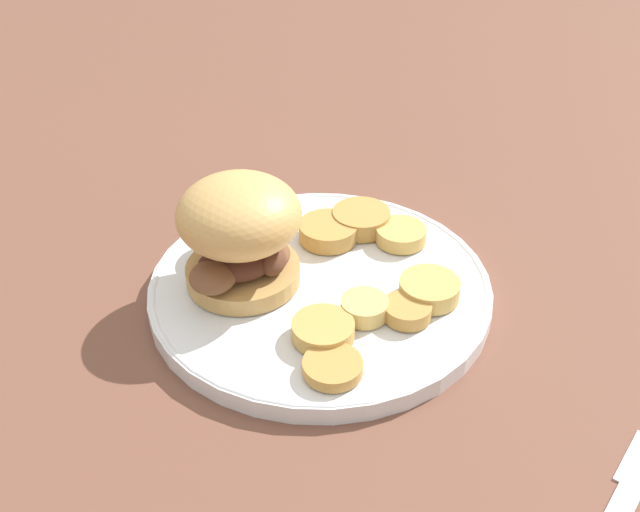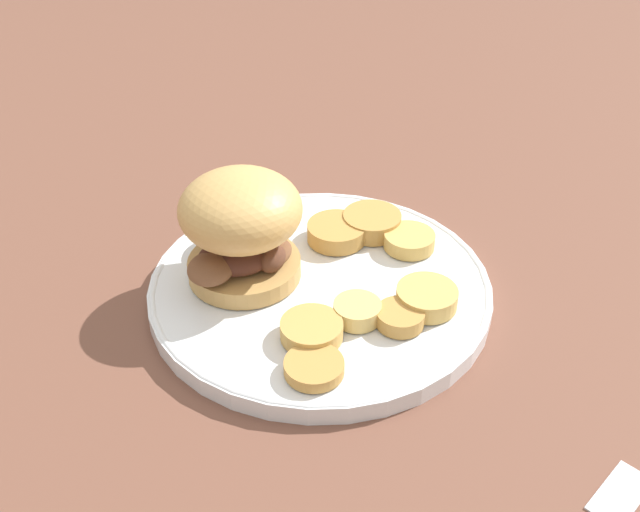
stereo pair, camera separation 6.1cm
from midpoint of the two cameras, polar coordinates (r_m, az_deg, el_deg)
name	(u,v)px [view 2 (the right image)]	position (r m, az deg, el deg)	size (l,w,h in m)	color
ground_plane	(320,296)	(0.64, 2.75, -3.19)	(4.00, 4.00, 0.00)	brown
dinner_plate	(320,287)	(0.63, 2.77, -2.50)	(0.29, 0.29, 0.02)	white
sandwich	(240,226)	(0.61, -3.24, 2.20)	(0.11, 0.12, 0.10)	tan
potato_round_0	(337,232)	(0.67, 3.88, 1.74)	(0.05, 0.05, 0.02)	#BC8942
potato_round_1	(409,240)	(0.67, 9.43, 1.09)	(0.05, 0.05, 0.01)	tan
potato_round_2	(400,317)	(0.59, 9.11, -4.75)	(0.04, 0.04, 0.01)	#BC8942
potato_round_3	(312,330)	(0.57, 2.45, -5.78)	(0.05, 0.05, 0.01)	tan
potato_round_4	(372,222)	(0.69, 6.54, 2.47)	(0.05, 0.05, 0.02)	#BC8942
potato_round_5	(314,367)	(0.54, 2.80, -8.59)	(0.04, 0.04, 0.01)	#BC8942
potato_round_6	(427,298)	(0.61, 11.02, -3.24)	(0.05, 0.05, 0.02)	tan
potato_round_7	(357,311)	(0.59, 5.85, -4.31)	(0.04, 0.04, 0.01)	#DBB766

